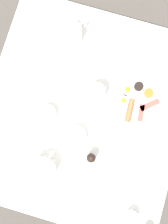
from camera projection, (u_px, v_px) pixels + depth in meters
name	position (u px, v px, depth m)	size (l,w,h in m)	color
ground_plane	(84.00, 127.00, 2.30)	(8.00, 8.00, 0.00)	#4C4742
table	(84.00, 114.00, 1.63)	(0.99, 1.10, 0.74)	white
breakfast_plate	(136.00, 100.00, 1.56)	(0.26, 0.26, 0.04)	white
teapot_near	(71.00, 34.00, 1.56)	(0.13, 0.17, 0.13)	white
teapot_far	(44.00, 168.00, 1.47)	(0.11, 0.20, 0.13)	white
teacup_with_saucer_left	(77.00, 136.00, 1.51)	(0.16, 0.16, 0.07)	white
teacup_with_saucer_right	(47.00, 115.00, 1.53)	(0.16, 0.16, 0.07)	white
water_glass_tall	(150.00, 54.00, 1.55)	(0.08, 0.08, 0.10)	white
water_glass_short	(96.00, 93.00, 1.51)	(0.08, 0.08, 0.12)	white
creamer_jug	(132.00, 217.00, 1.46)	(0.08, 0.06, 0.06)	white
pepper_grinder	(91.00, 158.00, 1.48)	(0.05, 0.05, 0.10)	black
napkin_folded	(92.00, 192.00, 1.50)	(0.10, 0.14, 0.01)	white
fork_by_plate	(151.00, 149.00, 1.53)	(0.17, 0.09, 0.00)	silver
spoon_for_tea	(26.00, 59.00, 1.60)	(0.10, 0.14, 0.00)	silver
fork_spare	(122.00, 38.00, 1.61)	(0.18, 0.04, 0.00)	silver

